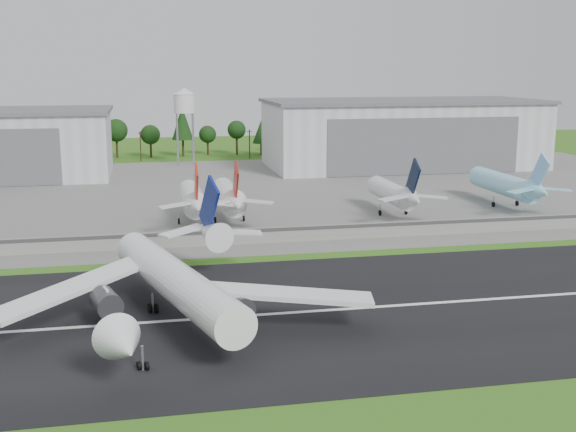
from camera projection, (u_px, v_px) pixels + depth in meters
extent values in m
plane|color=#3A6217|center=(304.00, 337.00, 101.44)|extent=(600.00, 600.00, 0.00)
cube|color=black|center=(290.00, 313.00, 111.02)|extent=(320.00, 60.00, 0.10)
cube|color=white|center=(290.00, 313.00, 111.01)|extent=(220.00, 1.00, 0.02)
cube|color=slate|center=(216.00, 193.00, 216.59)|extent=(320.00, 150.00, 0.10)
cube|color=gray|center=(248.00, 236.00, 153.86)|extent=(240.00, 0.50, 3.50)
cube|color=#38383A|center=(248.00, 231.00, 153.32)|extent=(240.00, 0.12, 0.70)
cube|color=silver|center=(402.00, 135.00, 271.91)|extent=(100.00, 45.00, 24.00)
cube|color=#595B60|center=(403.00, 101.00, 269.34)|extent=(102.00, 47.00, 1.20)
cube|color=#595B60|center=(425.00, 146.00, 250.56)|extent=(70.00, 0.30, 19.68)
cylinder|color=#99999E|center=(178.00, 140.00, 272.51)|extent=(0.50, 0.50, 20.00)
cylinder|color=#99999E|center=(193.00, 138.00, 279.43)|extent=(0.50, 0.50, 20.00)
cylinder|color=silver|center=(184.00, 104.00, 273.22)|extent=(8.00, 8.00, 7.00)
cone|color=silver|center=(184.00, 91.00, 272.27)|extent=(8.40, 8.40, 2.40)
cylinder|color=white|center=(176.00, 281.00, 106.43)|extent=(18.04, 43.84, 5.80)
cone|color=white|center=(123.00, 345.00, 82.05)|extent=(7.26, 7.40, 5.80)
cone|color=white|center=(210.00, 233.00, 132.04)|extent=(7.84, 10.19, 5.51)
cube|color=navy|center=(209.00, 205.00, 130.47)|extent=(3.18, 9.29, 11.13)
cube|color=white|center=(276.00, 293.00, 103.36)|extent=(28.52, 10.98, 2.65)
cylinder|color=#333338|center=(236.00, 306.00, 102.69)|extent=(5.20, 6.35, 3.80)
cube|color=white|center=(237.00, 232.00, 131.04)|extent=(9.08, 3.44, 0.98)
cube|color=white|center=(73.00, 288.00, 105.93)|extent=(23.82, 23.53, 2.65)
cylinder|color=#333338|center=(106.00, 303.00, 104.32)|extent=(5.20, 6.35, 3.80)
cube|color=white|center=(183.00, 231.00, 131.90)|extent=(9.23, 7.73, 0.98)
cube|color=#99999E|center=(170.00, 319.00, 103.45)|extent=(18.10, 31.60, 3.20)
cylinder|color=black|center=(153.00, 308.00, 110.84)|extent=(0.81, 1.55, 1.50)
imported|color=gold|center=(119.00, 334.00, 100.75)|extent=(4.66, 3.47, 1.18)
cylinder|color=silver|center=(192.00, 199.00, 175.10)|extent=(5.68, 24.00, 5.68)
cone|color=silver|center=(197.00, 206.00, 160.03)|extent=(5.40, 7.00, 5.40)
cube|color=#B2230D|center=(196.00, 185.00, 159.53)|extent=(0.45, 8.59, 10.02)
cylinder|color=#99999E|center=(179.00, 218.00, 173.39)|extent=(0.32, 0.32, 3.00)
cylinder|color=#99999E|center=(208.00, 217.00, 174.75)|extent=(0.32, 0.32, 3.00)
cylinder|color=black|center=(179.00, 221.00, 173.53)|extent=(0.40, 1.40, 1.40)
cylinder|color=white|center=(228.00, 197.00, 176.78)|extent=(5.96, 24.00, 5.96)
cone|color=white|center=(236.00, 204.00, 161.70)|extent=(5.66, 7.00, 5.66)
cube|color=maroon|center=(236.00, 183.00, 161.21)|extent=(0.45, 8.59, 10.02)
cylinder|color=#99999E|center=(215.00, 217.00, 175.09)|extent=(0.32, 0.32, 3.00)
cylinder|color=#99999E|center=(244.00, 216.00, 176.45)|extent=(0.32, 0.32, 3.00)
cylinder|color=black|center=(215.00, 220.00, 175.23)|extent=(0.40, 1.40, 1.40)
cylinder|color=silver|center=(391.00, 192.00, 185.01)|extent=(5.20, 24.00, 5.20)
cone|color=silver|center=(413.00, 199.00, 169.93)|extent=(4.94, 7.00, 4.94)
cube|color=black|center=(413.00, 179.00, 169.43)|extent=(0.45, 8.59, 10.02)
cylinder|color=#99999E|center=(380.00, 210.00, 183.24)|extent=(0.32, 0.32, 3.00)
cylinder|color=#99999E|center=(406.00, 209.00, 184.60)|extent=(0.32, 0.32, 3.00)
cylinder|color=black|center=(380.00, 213.00, 183.39)|extent=(0.40, 1.40, 1.40)
cylinder|color=#8EDAF6|center=(503.00, 184.00, 196.30)|extent=(5.81, 30.00, 5.81)
cone|color=#8EDAF6|center=(539.00, 192.00, 178.35)|extent=(5.52, 7.00, 5.52)
cube|color=#7CC2FF|center=(540.00, 172.00, 177.85)|extent=(0.45, 8.59, 10.02)
cylinder|color=#99999E|center=(493.00, 202.00, 194.60)|extent=(0.32, 0.32, 3.00)
cylinder|color=#99999E|center=(517.00, 201.00, 195.96)|extent=(0.32, 0.32, 3.00)
cylinder|color=black|center=(493.00, 204.00, 194.74)|extent=(0.40, 1.40, 1.40)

